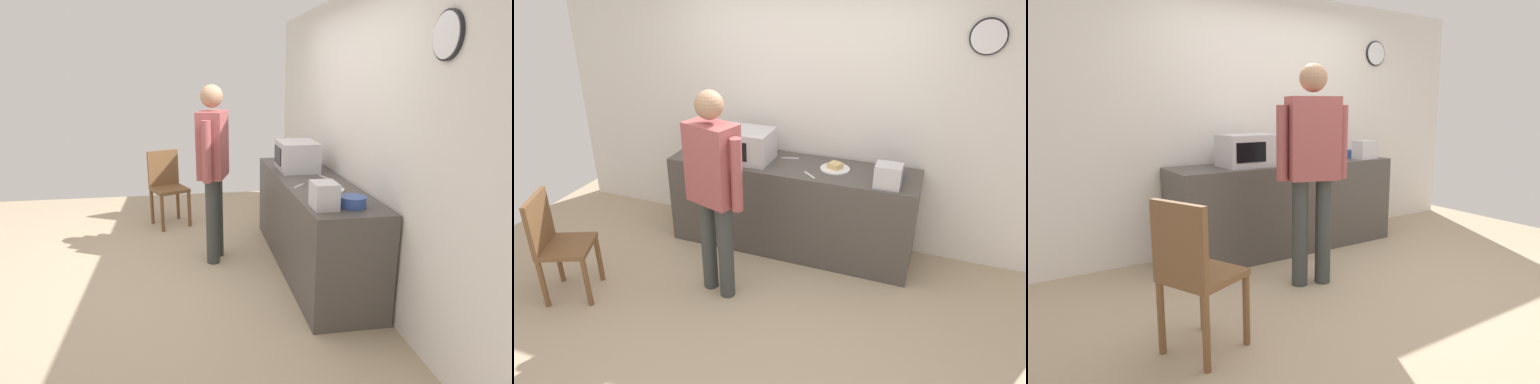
% 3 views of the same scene
% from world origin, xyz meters
% --- Properties ---
extents(ground_plane, '(6.00, 6.00, 0.00)m').
position_xyz_m(ground_plane, '(0.00, 0.00, 0.00)').
color(ground_plane, tan).
extents(back_wall, '(5.40, 0.13, 2.60)m').
position_xyz_m(back_wall, '(0.00, 1.60, 1.30)').
color(back_wall, silver).
rests_on(back_wall, ground_plane).
extents(kitchen_counter, '(2.37, 0.62, 0.90)m').
position_xyz_m(kitchen_counter, '(-0.02, 1.22, 0.45)').
color(kitchen_counter, '#4C4742').
rests_on(kitchen_counter, ground_plane).
extents(microwave, '(0.50, 0.39, 0.30)m').
position_xyz_m(microwave, '(-0.47, 1.18, 1.05)').
color(microwave, silver).
rests_on(microwave, kitchen_counter).
extents(sandwich_plate, '(0.27, 0.27, 0.07)m').
position_xyz_m(sandwich_plate, '(0.39, 1.24, 0.91)').
color(sandwich_plate, white).
rests_on(sandwich_plate, kitchen_counter).
extents(salad_bowl, '(0.20, 0.20, 0.08)m').
position_xyz_m(salad_bowl, '(0.90, 1.26, 0.94)').
color(salad_bowl, '#33519E').
rests_on(salad_bowl, kitchen_counter).
extents(toaster, '(0.22, 0.18, 0.20)m').
position_xyz_m(toaster, '(0.90, 1.04, 1.00)').
color(toaster, silver).
rests_on(toaster, kitchen_counter).
extents(fork_utensil, '(0.17, 0.06, 0.01)m').
position_xyz_m(fork_utensil, '(-0.08, 1.35, 0.90)').
color(fork_utensil, silver).
rests_on(fork_utensil, kitchen_counter).
extents(spoon_utensil, '(0.14, 0.13, 0.01)m').
position_xyz_m(spoon_utensil, '(0.21, 1.03, 0.90)').
color(spoon_utensil, silver).
rests_on(spoon_utensil, kitchen_counter).
extents(person_standing, '(0.57, 0.35, 1.78)m').
position_xyz_m(person_standing, '(-0.36, 0.30, 1.04)').
color(person_standing, '#383D3B').
rests_on(person_standing, ground_plane).
extents(wooden_chair, '(0.53, 0.53, 0.94)m').
position_xyz_m(wooden_chair, '(-1.59, -0.22, 0.52)').
color(wooden_chair, brown).
rests_on(wooden_chair, ground_plane).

